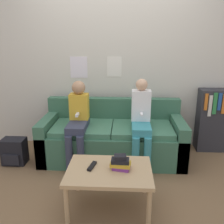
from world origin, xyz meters
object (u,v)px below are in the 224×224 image
(tv_remote, at_px, (92,166))
(bookshelf, at_px, (212,120))
(backpack, at_px, (14,151))
(coffee_table, at_px, (109,174))
(person_right, at_px, (141,120))
(couch, at_px, (113,138))
(person_left, at_px, (78,119))

(tv_remote, bearing_deg, bookshelf, 53.63)
(tv_remote, xyz_separation_m, backpack, (-1.14, 0.78, -0.25))
(bookshelf, xyz_separation_m, backpack, (-2.70, -0.59, -0.29))
(tv_remote, distance_m, bookshelf, 2.07)
(coffee_table, relative_size, person_right, 0.72)
(couch, bearing_deg, bookshelf, 12.83)
(person_right, bearing_deg, person_left, -179.91)
(couch, xyz_separation_m, backpack, (-1.28, -0.26, -0.11))
(coffee_table, distance_m, bookshelf, 1.98)
(couch, relative_size, coffee_table, 2.35)
(person_right, relative_size, bookshelf, 1.22)
(backpack, bearing_deg, coffee_table, -31.87)
(couch, distance_m, person_right, 0.53)
(couch, relative_size, bookshelf, 2.08)
(coffee_table, bearing_deg, person_right, 68.87)
(coffee_table, height_order, person_right, person_right)
(couch, distance_m, backpack, 1.31)
(couch, height_order, backpack, couch)
(coffee_table, xyz_separation_m, person_left, (-0.46, 0.89, 0.25))
(couch, xyz_separation_m, person_left, (-0.43, -0.19, 0.33))
(person_left, relative_size, person_right, 0.97)
(coffee_table, xyz_separation_m, person_right, (0.34, 0.89, 0.25))
(couch, height_order, coffee_table, couch)
(person_right, height_order, backpack, person_right)
(couch, bearing_deg, tv_remote, -97.77)
(coffee_table, height_order, person_left, person_left)
(couch, xyz_separation_m, bookshelf, (1.42, 0.32, 0.18))
(bookshelf, bearing_deg, person_left, -164.58)
(coffee_table, xyz_separation_m, tv_remote, (-0.17, 0.03, 0.06))
(coffee_table, bearing_deg, bookshelf, 45.11)
(person_right, bearing_deg, bookshelf, 25.90)
(bookshelf, distance_m, backpack, 2.77)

